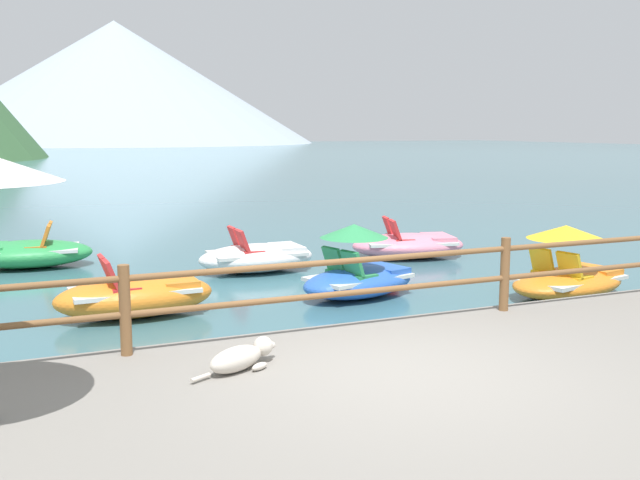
% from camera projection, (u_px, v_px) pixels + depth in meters
% --- Properties ---
extents(ground_plane, '(200.00, 200.00, 0.00)m').
position_uv_depth(ground_plane, '(70.00, 175.00, 43.47)').
color(ground_plane, '#3D6B75').
extents(dock_railing, '(23.92, 0.12, 0.95)m').
position_uv_depth(dock_railing, '(336.00, 281.00, 8.38)').
color(dock_railing, brown).
rests_on(dock_railing, promenade_dock).
extents(dog_resting, '(1.00, 0.56, 0.26)m').
position_uv_depth(dog_resting, '(241.00, 357.00, 7.08)').
color(dog_resting, beige).
rests_on(dog_resting, promenade_dock).
extents(pedal_boat_0, '(2.26, 1.26, 0.87)m').
position_uv_depth(pedal_boat_0, '(257.00, 257.00, 13.97)').
color(pedal_boat_0, white).
rests_on(pedal_boat_0, ground).
extents(pedal_boat_1, '(2.60, 1.63, 0.87)m').
position_uv_depth(pedal_boat_1, '(27.00, 253.00, 14.40)').
color(pedal_boat_1, green).
rests_on(pedal_boat_1, ground).
extents(pedal_boat_2, '(2.33, 1.20, 0.90)m').
position_uv_depth(pedal_boat_2, '(136.00, 295.00, 10.63)').
color(pedal_boat_2, orange).
rests_on(pedal_boat_2, ground).
extents(pedal_boat_4, '(2.68, 1.93, 0.85)m').
position_uv_depth(pedal_boat_4, '(409.00, 245.00, 15.52)').
color(pedal_boat_4, pink).
rests_on(pedal_boat_4, ground).
extents(pedal_boat_6, '(2.33, 1.68, 1.21)m').
position_uv_depth(pedal_boat_6, '(358.00, 273.00, 11.86)').
color(pedal_boat_6, blue).
rests_on(pedal_boat_6, ground).
extents(pedal_boat_7, '(2.51, 1.78, 1.18)m').
position_uv_depth(pedal_boat_7, '(568.00, 273.00, 11.89)').
color(pedal_boat_7, orange).
rests_on(pedal_boat_7, ground).
extents(distant_peak, '(73.65, 73.65, 22.57)m').
position_uv_depth(distant_peak, '(116.00, 83.00, 136.61)').
color(distant_peak, '#9EADBC').
rests_on(distant_peak, ground).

